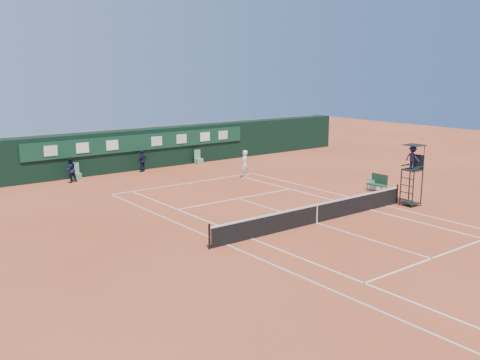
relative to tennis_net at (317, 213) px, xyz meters
name	(u,v)px	position (x,y,z in m)	size (l,w,h in m)	color
ground	(316,223)	(0.00, 0.00, -0.51)	(90.00, 90.00, 0.00)	#C8552F
court_lines	(316,223)	(0.00, 0.00, -0.50)	(11.05, 23.85, 0.01)	silver
tennis_net	(317,213)	(0.00, 0.00, 0.00)	(12.90, 0.10, 1.10)	black
back_wall	(140,149)	(0.00, 18.74, 1.00)	(40.00, 1.65, 3.00)	black
linesman_chair_left	(76,175)	(-5.50, 17.48, -0.19)	(0.55, 0.50, 1.15)	#568462
linesman_chair_right	(199,160)	(4.50, 17.48, -0.19)	(0.55, 0.50, 1.15)	#61956D
umpire_chair	(413,162)	(6.58, -0.76, 1.95)	(0.96, 0.95, 3.42)	black
player_bench	(378,182)	(7.98, 2.56, 0.09)	(0.55, 1.20, 1.10)	#1A432A
tennis_bag	(384,197)	(6.64, 1.01, -0.36)	(0.35, 0.79, 0.30)	black
cooler	(373,184)	(8.32, 3.20, -0.18)	(0.57, 0.57, 0.65)	white
tennis_ball	(235,201)	(-0.55, 5.95, -0.48)	(0.07, 0.07, 0.07)	#C3DC33
player	(244,164)	(3.98, 10.89, 0.47)	(0.71, 0.47, 1.96)	white
ball_kid_left	(70,170)	(-6.11, 16.86, 0.35)	(0.83, 0.65, 1.71)	black
ball_kid_right	(142,161)	(-0.52, 17.34, 0.30)	(0.94, 0.39, 1.61)	black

